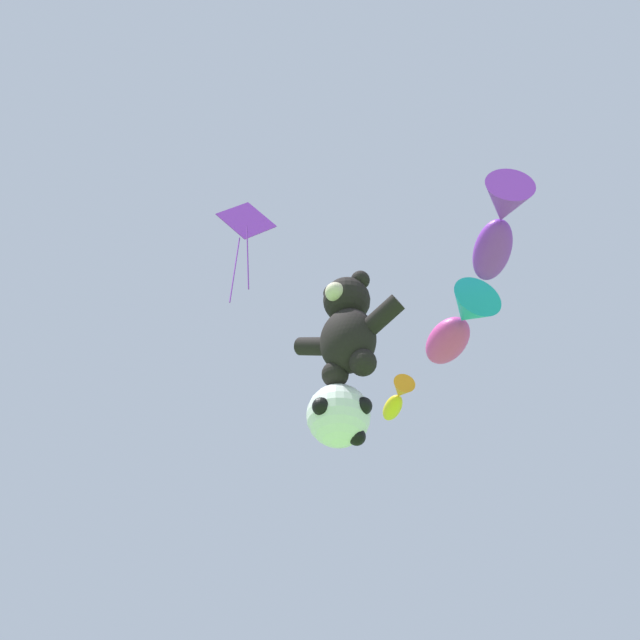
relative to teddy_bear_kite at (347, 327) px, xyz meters
name	(u,v)px	position (x,y,z in m)	size (l,w,h in m)	color
teddy_bear_kite	(347,327)	(0.00, 0.00, 0.00)	(2.17, 0.96, 2.20)	black
soccer_ball_kite	(339,416)	(-0.36, 0.23, -1.51)	(1.14, 1.14, 1.05)	white
fish_kite_violet	(499,228)	(2.66, 0.86, 1.54)	(1.94, 2.24, 0.84)	purple
fish_kite_magenta	(458,325)	(0.83, 2.85, 1.56)	(2.24, 2.02, 1.00)	#E53F9E
fish_kite_goldfin	(397,399)	(-1.62, 4.48, 1.60)	(1.44, 1.39, 0.51)	yellow
diamond_kite	(246,226)	(-3.10, 0.45, 4.94)	(0.95, 1.18, 3.33)	purple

